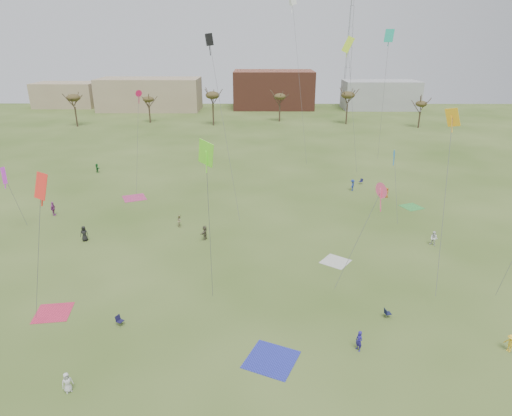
{
  "coord_description": "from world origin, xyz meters",
  "views": [
    {
      "loc": [
        0.32,
        -30.67,
        21.99
      ],
      "look_at": [
        0.0,
        12.0,
        5.5
      ],
      "focal_mm": 30.95,
      "sensor_mm": 36.0,
      "label": 1
    }
  ],
  "objects_px": {
    "camp_chair_left": "(120,323)",
    "camp_chair_right": "(361,182)",
    "camp_chair_center": "(387,315)",
    "radio_tower": "(349,47)",
    "flyer_near_right": "(359,341)",
    "flyer_near_left": "(67,382)"
  },
  "relations": [
    {
      "from": "camp_chair_center",
      "to": "camp_chair_left",
      "type": "bearing_deg",
      "value": 80.77
    },
    {
      "from": "flyer_near_right",
      "to": "camp_chair_left",
      "type": "relative_size",
      "value": 1.9
    },
    {
      "from": "flyer_near_left",
      "to": "camp_chair_center",
      "type": "xyz_separation_m",
      "value": [
        23.47,
        8.48,
        -0.48
      ]
    },
    {
      "from": "camp_chair_right",
      "to": "radio_tower",
      "type": "distance_m",
      "value": 90.9
    },
    {
      "from": "flyer_near_right",
      "to": "camp_chair_right",
      "type": "bearing_deg",
      "value": 137.45
    },
    {
      "from": "camp_chair_left",
      "to": "camp_chair_right",
      "type": "distance_m",
      "value": 46.73
    },
    {
      "from": "flyer_near_right",
      "to": "radio_tower",
      "type": "bearing_deg",
      "value": 139.97
    },
    {
      "from": "flyer_near_left",
      "to": "radio_tower",
      "type": "distance_m",
      "value": 140.58
    },
    {
      "from": "flyer_near_left",
      "to": "camp_chair_left",
      "type": "relative_size",
      "value": 1.7
    },
    {
      "from": "flyer_near_right",
      "to": "radio_tower",
      "type": "relative_size",
      "value": 0.04
    },
    {
      "from": "camp_chair_center",
      "to": "radio_tower",
      "type": "relative_size",
      "value": 0.02
    },
    {
      "from": "flyer_near_right",
      "to": "camp_chair_center",
      "type": "relative_size",
      "value": 1.9
    },
    {
      "from": "flyer_near_left",
      "to": "camp_chair_center",
      "type": "height_order",
      "value": "flyer_near_left"
    },
    {
      "from": "camp_chair_left",
      "to": "camp_chair_center",
      "type": "bearing_deg",
      "value": -58.35
    },
    {
      "from": "flyer_near_left",
      "to": "flyer_near_right",
      "type": "xyz_separation_m",
      "value": [
        20.16,
        4.3,
        0.09
      ]
    },
    {
      "from": "camp_chair_center",
      "to": "radio_tower",
      "type": "height_order",
      "value": "radio_tower"
    },
    {
      "from": "camp_chair_right",
      "to": "flyer_near_left",
      "type": "bearing_deg",
      "value": -74.04
    },
    {
      "from": "camp_chair_left",
      "to": "camp_chair_right",
      "type": "relative_size",
      "value": 1.0
    },
    {
      "from": "flyer_near_right",
      "to": "camp_chair_center",
      "type": "xyz_separation_m",
      "value": [
        3.31,
        4.18,
        -0.57
      ]
    },
    {
      "from": "camp_chair_left",
      "to": "radio_tower",
      "type": "bearing_deg",
      "value": 10.35
    },
    {
      "from": "camp_chair_left",
      "to": "radio_tower",
      "type": "distance_m",
      "value": 133.41
    },
    {
      "from": "camp_chair_center",
      "to": "camp_chair_right",
      "type": "bearing_deg",
      "value": -21.1
    }
  ]
}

